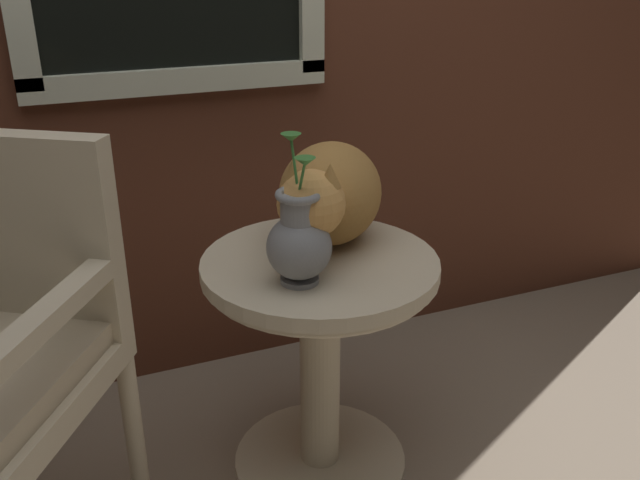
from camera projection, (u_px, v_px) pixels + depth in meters
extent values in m
cube|color=beige|center=(181.00, 80.00, 1.94)|extent=(0.87, 0.03, 0.07)
cylinder|color=beige|center=(320.00, 460.00, 1.88)|extent=(0.46, 0.46, 0.03)
cylinder|color=beige|center=(320.00, 370.00, 1.76)|extent=(0.10, 0.10, 0.56)
cylinder|color=beige|center=(320.00, 266.00, 1.64)|extent=(0.57, 0.57, 0.03)
torus|color=beige|center=(320.00, 276.00, 1.65)|extent=(0.55, 0.55, 0.02)
cylinder|color=beige|center=(135.00, 438.00, 1.63)|extent=(0.04, 0.04, 0.46)
cube|color=beige|center=(5.00, 234.00, 1.46)|extent=(0.46, 0.33, 0.45)
cube|color=beige|center=(52.00, 313.00, 1.24)|extent=(0.29, 0.41, 0.04)
ellipsoid|color=#AD7A3D|center=(330.00, 193.00, 1.69)|extent=(0.38, 0.40, 0.25)
sphere|color=#E2A356|center=(311.00, 204.00, 1.49)|extent=(0.15, 0.15, 0.15)
cone|color=#AD7A3D|center=(292.00, 172.00, 1.48)|extent=(0.05, 0.05, 0.05)
cone|color=#AD7A3D|center=(330.00, 175.00, 1.46)|extent=(0.05, 0.05, 0.05)
cylinder|color=#AD7A3D|center=(347.00, 194.00, 1.91)|extent=(0.21, 0.26, 0.06)
cylinder|color=gray|center=(300.00, 279.00, 1.52)|extent=(0.09, 0.09, 0.01)
ellipsoid|color=gray|center=(299.00, 247.00, 1.49)|extent=(0.14, 0.14, 0.14)
cylinder|color=gray|center=(299.00, 209.00, 1.45)|extent=(0.08, 0.08, 0.07)
torus|color=gray|center=(299.00, 195.00, 1.44)|extent=(0.10, 0.10, 0.02)
cylinder|color=#387533|center=(295.00, 166.00, 1.43)|extent=(0.01, 0.04, 0.12)
cone|color=#387533|center=(291.00, 138.00, 1.43)|extent=(0.04, 0.04, 0.02)
cylinder|color=#387533|center=(302.00, 179.00, 1.41)|extent=(0.01, 0.04, 0.09)
cone|color=#387533|center=(305.00, 162.00, 1.38)|extent=(0.04, 0.04, 0.02)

